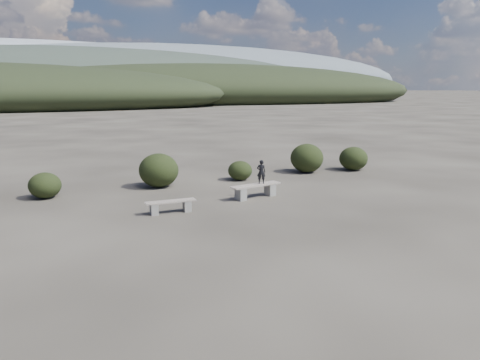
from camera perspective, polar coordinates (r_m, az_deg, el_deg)
name	(u,v)px	position (r m, az deg, el deg)	size (l,w,h in m)	color
ground	(288,250)	(11.70, 5.91, -8.43)	(1200.00, 1200.00, 0.00)	#2A2621
bench_left	(171,206)	(15.02, -8.44, -3.10)	(1.61, 0.37, 0.40)	gray
bench_right	(256,190)	(16.91, 1.93, -1.18)	(2.02, 0.86, 0.49)	gray
seated_person	(261,172)	(16.94, 2.61, 1.00)	(0.32, 0.21, 0.87)	black
shrub_a	(45,185)	(18.23, -22.69, -0.61)	(1.14, 1.14, 0.93)	black
shrub_b	(159,170)	(18.96, -9.88, 1.17)	(1.58, 1.58, 1.36)	black
shrub_c	(240,171)	(20.13, 0.01, 1.16)	(1.04, 1.04, 0.83)	black
shrub_d	(307,158)	(22.20, 8.15, 2.66)	(1.54, 1.54, 1.35)	black
shrub_e	(353,158)	(23.24, 13.67, 2.56)	(1.36, 1.36, 1.13)	black
mountain_ridges	(50,78)	(348.92, -22.12, 11.49)	(500.00, 400.00, 56.00)	black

